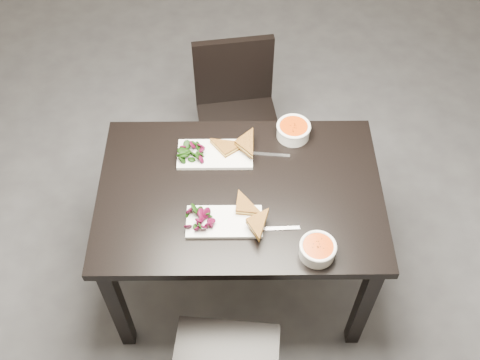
{
  "coord_description": "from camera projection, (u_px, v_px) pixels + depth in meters",
  "views": [
    {
      "loc": [
        -0.18,
        -1.67,
        2.65
      ],
      "look_at": [
        -0.17,
        -0.26,
        0.82
      ],
      "focal_mm": 42.17,
      "sensor_mm": 36.0,
      "label": 1
    }
  ],
  "objects": [
    {
      "name": "salad_far",
      "position": [
        192.0,
        150.0,
        2.45
      ],
      "size": [
        0.1,
        0.09,
        0.05
      ],
      "primitive_type": null,
      "color": "black",
      "rests_on": "plate_far"
    },
    {
      "name": "cutlery_near",
      "position": [
        277.0,
        228.0,
        2.25
      ],
      "size": [
        0.18,
        0.02,
        0.0
      ],
      "primitive_type": "cube",
      "rotation": [
        0.0,
        0.0,
        0.03
      ],
      "color": "silver",
      "rests_on": "table"
    },
    {
      "name": "ground",
      "position": [
        269.0,
        234.0,
        3.12
      ],
      "size": [
        5.0,
        5.0,
        0.0
      ],
      "primitive_type": "plane",
      "color": "#47474C",
      "rests_on": "ground"
    },
    {
      "name": "chair_far",
      "position": [
        237.0,
        108.0,
        3.04
      ],
      "size": [
        0.48,
        0.48,
        0.85
      ],
      "rotation": [
        0.0,
        0.0,
        0.14
      ],
      "color": "black",
      "rests_on": "ground"
    },
    {
      "name": "soup_bowl_far",
      "position": [
        293.0,
        130.0,
        2.53
      ],
      "size": [
        0.15,
        0.15,
        0.07
      ],
      "color": "white",
      "rests_on": "table"
    },
    {
      "name": "soup_bowl_near",
      "position": [
        318.0,
        249.0,
        2.15
      ],
      "size": [
        0.14,
        0.14,
        0.06
      ],
      "color": "white",
      "rests_on": "table"
    },
    {
      "name": "plate_near",
      "position": [
        224.0,
        222.0,
        2.26
      ],
      "size": [
        0.3,
        0.15,
        0.02
      ],
      "primitive_type": "cube",
      "color": "white",
      "rests_on": "table"
    },
    {
      "name": "sandwich_near",
      "position": [
        240.0,
        214.0,
        2.24
      ],
      "size": [
        0.17,
        0.13,
        0.05
      ],
      "primitive_type": null,
      "rotation": [
        0.0,
        0.0,
        -0.12
      ],
      "color": "#985E1F",
      "rests_on": "plate_near"
    },
    {
      "name": "cutlery_far",
      "position": [
        269.0,
        154.0,
        2.48
      ],
      "size": [
        0.18,
        0.03,
        0.0
      ],
      "primitive_type": "cube",
      "rotation": [
        0.0,
        0.0,
        -0.1
      ],
      "color": "silver",
      "rests_on": "table"
    },
    {
      "name": "table",
      "position": [
        240.0,
        204.0,
        2.44
      ],
      "size": [
        1.2,
        0.8,
        0.75
      ],
      "color": "black",
      "rests_on": "ground"
    },
    {
      "name": "sandwich_far",
      "position": [
        230.0,
        152.0,
        2.44
      ],
      "size": [
        0.21,
        0.2,
        0.05
      ],
      "primitive_type": null,
      "rotation": [
        0.0,
        0.0,
        0.64
      ],
      "color": "#985E1F",
      "rests_on": "plate_far"
    },
    {
      "name": "salad_near",
      "position": [
        199.0,
        218.0,
        2.24
      ],
      "size": [
        0.1,
        0.09,
        0.04
      ],
      "primitive_type": null,
      "color": "black",
      "rests_on": "plate_near"
    },
    {
      "name": "plate_far",
      "position": [
        215.0,
        154.0,
        2.48
      ],
      "size": [
        0.33,
        0.16,
        0.02
      ],
      "primitive_type": "cube",
      "color": "white",
      "rests_on": "table"
    }
  ]
}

